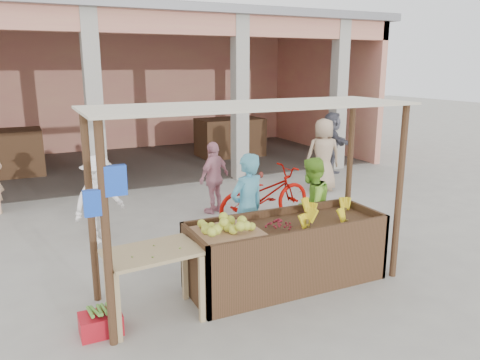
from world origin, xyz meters
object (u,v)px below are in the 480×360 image
motorcycle (265,194)px  vendor_blue (247,206)px  fruit_stall (286,255)px  side_table (153,262)px  vendor_green (311,204)px  red_crate (101,324)px

motorcycle → vendor_blue: bearing=138.4°
vendor_blue → motorcycle: 1.96m
fruit_stall → side_table: bearing=-175.6°
fruit_stall → side_table: 1.85m
side_table → vendor_blue: bearing=24.6°
side_table → vendor_blue: size_ratio=0.63×
side_table → vendor_blue: vendor_blue is taller
vendor_blue → side_table: bearing=14.4°
side_table → motorcycle: size_ratio=0.54×
side_table → motorcycle: motorcycle is taller
motorcycle → vendor_green: bearing=171.0°
vendor_blue → red_crate: bearing=8.3°
side_table → motorcycle: (2.78, 2.52, -0.17)m
fruit_stall → vendor_blue: vendor_blue is taller
side_table → vendor_green: vendor_green is taller
vendor_blue → motorcycle: (1.13, 1.56, -0.35)m
side_table → fruit_stall: bearing=-1.3°
fruit_stall → vendor_blue: size_ratio=1.49×
red_crate → side_table: bearing=4.7°
red_crate → motorcycle: size_ratio=0.22×
fruit_stall → motorcycle: 2.57m
fruit_stall → vendor_green: vendor_green is taller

